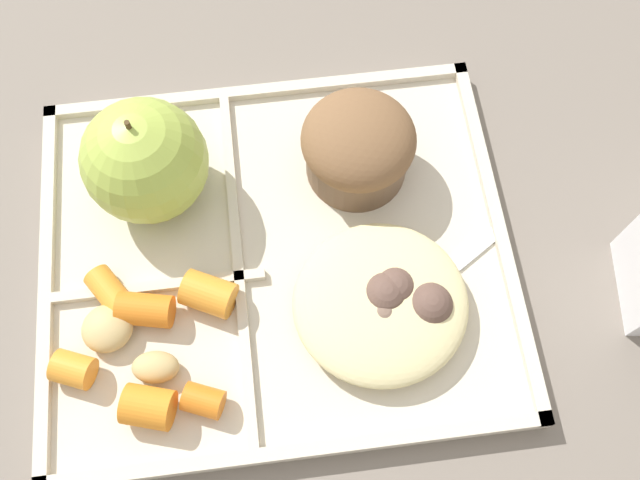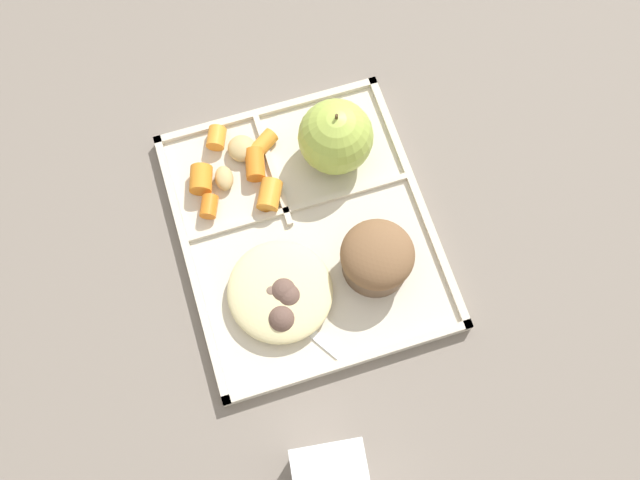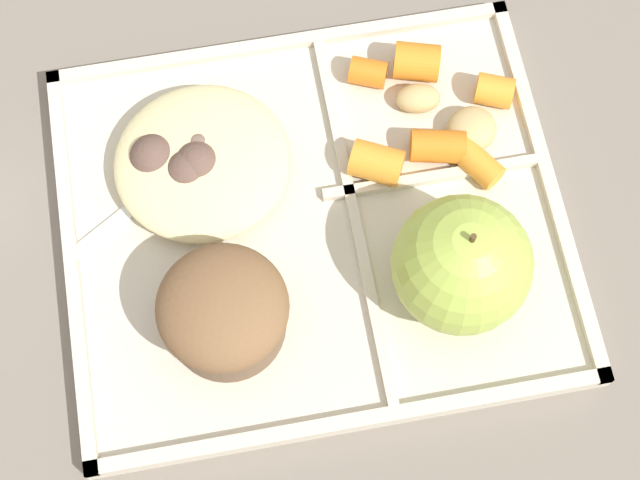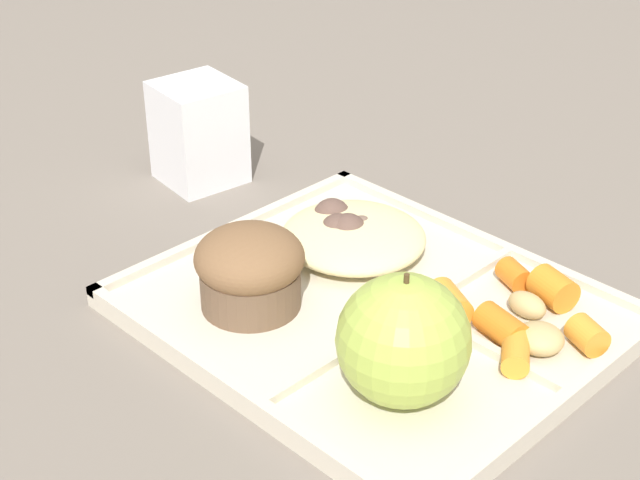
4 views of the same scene
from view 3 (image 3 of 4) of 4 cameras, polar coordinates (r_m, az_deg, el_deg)
The scene contains 18 objects.
ground at distance 0.67m, azimuth -0.38°, elevation 0.81°, with size 6.00×6.00×0.00m, color slate.
lunch_tray at distance 0.66m, azimuth -0.31°, elevation 1.02°, with size 0.33×0.28×0.02m.
green_apple at distance 0.61m, azimuth 8.28°, elevation -1.44°, with size 0.09×0.09×0.09m.
bran_muffin at distance 0.61m, azimuth -5.64°, elevation -4.19°, with size 0.08×0.08×0.06m.
carrot_slice_small at distance 0.66m, azimuth 3.32°, elevation 4.52°, with size 0.03×0.03×0.03m, color orange.
carrot_slice_center at distance 0.67m, azimuth 9.19°, elevation 4.45°, with size 0.02×0.02×0.03m, color orange.
carrot_slice_back at distance 0.70m, azimuth 2.82°, elevation 9.75°, with size 0.02×0.02×0.03m, color orange.
carrot_slice_near_corner at distance 0.70m, azimuth 5.67°, elevation 10.31°, with size 0.03×0.03×0.03m, color orange.
carrot_slice_large at distance 0.70m, azimuth 10.14°, elevation 8.57°, with size 0.02×0.02×0.03m, color orange.
carrot_slice_tilted at distance 0.67m, azimuth 6.89°, elevation 5.45°, with size 0.02×0.02×0.04m, color orange.
potato_chunk_large at distance 0.69m, azimuth 5.73°, elevation 8.22°, with size 0.03×0.02×0.02m, color tan.
potato_chunk_corner at distance 0.68m, azimuth 8.83°, elevation 6.42°, with size 0.03×0.03×0.02m, color tan.
egg_noodle_pile at distance 0.66m, azimuth -6.88°, elevation 4.54°, with size 0.12×0.12×0.03m, color beige.
meatball_side at distance 0.67m, azimuth -7.01°, elevation 5.27°, with size 0.03×0.03×0.03m, color #755B4C.
meatball_front at distance 0.66m, azimuth -7.70°, elevation 3.92°, with size 0.03×0.03×0.03m, color brown.
meatball_center at distance 0.67m, azimuth -9.69°, elevation 4.72°, with size 0.03×0.03×0.03m, color brown.
meatball_back at distance 0.66m, azimuth -7.14°, elevation 4.34°, with size 0.03×0.03×0.03m, color brown.
plastic_fork at distance 0.67m, azimuth -9.21°, elevation 3.20°, with size 0.12×0.09×0.00m.
Camera 3 is at (0.04, 0.24, 0.62)m, focal length 54.81 mm.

